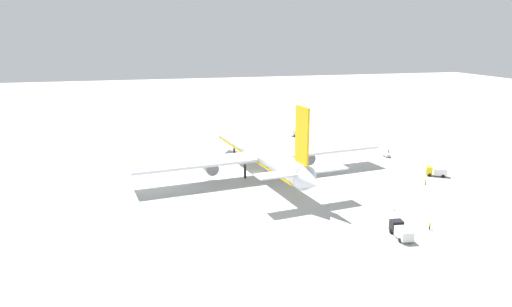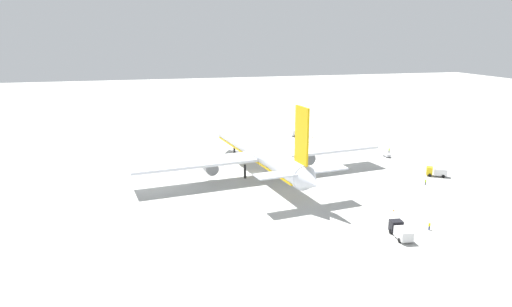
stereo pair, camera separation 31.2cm
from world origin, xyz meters
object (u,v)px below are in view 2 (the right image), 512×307
object	(u,v)px
service_van	(303,139)
baggage_cart_0	(387,155)
traffic_cone_0	(394,210)
traffic_cone_1	(312,137)
service_truck_1	(299,132)
service_truck_2	(401,231)
ground_worker_0	(429,226)
service_truck_0	(437,172)
ground_worker_1	(425,182)
airliner	(260,152)
ground_worker_2	(389,150)

from	to	relation	value
service_van	baggage_cart_0	xyz separation A→B (m)	(-28.81, -18.88, -0.38)
traffic_cone_0	traffic_cone_1	distance (m)	77.40
service_truck_1	baggage_cart_0	size ratio (longest dim) A/B	2.02
baggage_cart_0	service_truck_2	bearing A→B (deg)	152.05
service_truck_1	ground_worker_0	world-z (taller)	service_truck_1
service_truck_0	ground_worker_1	bearing A→B (deg)	128.19
baggage_cart_0	ground_worker_1	bearing A→B (deg)	169.74
airliner	service_truck_2	xyz separation A→B (m)	(-47.89, -16.32, -5.39)
service_truck_1	service_truck_0	bearing A→B (deg)	-162.02
traffic_cone_1	airliner	bearing A→B (deg)	141.87
service_truck_1	service_truck_2	distance (m)	95.35
ground_worker_0	ground_worker_1	xyz separation A→B (m)	(25.80, -16.76, -0.04)
ground_worker_1	traffic_cone_0	distance (m)	23.45
ground_worker_1	ground_worker_2	size ratio (longest dim) A/B	0.96
service_truck_0	ground_worker_1	size ratio (longest dim) A/B	3.62
service_truck_0	service_van	bearing A→B (deg)	22.71
service_truck_2	service_truck_0	bearing A→B (deg)	-43.90
airliner	baggage_cart_0	xyz separation A→B (m)	(8.24, -46.10, -6.18)
airliner	ground_worker_0	bearing A→B (deg)	-152.37
service_truck_1	ground_worker_1	bearing A→B (deg)	-169.85
ground_worker_0	service_van	bearing A→B (deg)	-2.11
service_truck_2	traffic_cone_0	size ratio (longest dim) A/B	12.15
service_truck_2	traffic_cone_1	distance (m)	91.13
service_truck_1	ground_worker_1	size ratio (longest dim) A/B	4.24
service_van	baggage_cart_0	world-z (taller)	service_van
ground_worker_1	traffic_cone_0	world-z (taller)	ground_worker_1
ground_worker_2	traffic_cone_1	world-z (taller)	ground_worker_2
service_truck_1	traffic_cone_0	bearing A→B (deg)	175.58
service_truck_2	ground_worker_2	xyz separation A→B (m)	(61.13, -33.36, -0.60)
baggage_cart_0	ground_worker_2	world-z (taller)	ground_worker_2
baggage_cart_0	ground_worker_0	distance (m)	58.65
service_truck_1	traffic_cone_1	world-z (taller)	service_truck_1
service_truck_1	baggage_cart_0	xyz separation A→B (m)	(-38.39, -17.16, -0.99)
service_van	traffic_cone_0	xyz separation A→B (m)	(-72.05, 4.60, -0.76)
ground_worker_0	service_truck_0	bearing A→B (deg)	-37.55
service_truck_1	traffic_cone_1	bearing A→B (deg)	-141.94
airliner	ground_worker_2	size ratio (longest dim) A/B	44.44
service_truck_1	service_truck_2	xyz separation A→B (m)	(-94.51, 12.62, -0.20)
baggage_cart_0	ground_worker_2	bearing A→B (deg)	-35.59
ground_worker_0	service_truck_1	bearing A→B (deg)	-2.94
ground_worker_0	traffic_cone_1	xyz separation A→B (m)	(87.89, -8.60, -0.58)
ground_worker_2	traffic_cone_0	xyz separation A→B (m)	(-48.24, 27.05, -0.57)
service_truck_1	ground_worker_2	size ratio (longest dim) A/B	4.08
service_truck_1	baggage_cart_0	world-z (taller)	service_truck_1
service_truck_2	traffic_cone_0	distance (m)	14.40
service_van	traffic_cone_0	bearing A→B (deg)	176.35
airliner	traffic_cone_1	world-z (taller)	airliner
airliner	service_truck_0	distance (m)	51.02
service_van	baggage_cart_0	distance (m)	34.45
airliner	ground_worker_0	xyz separation A→B (m)	(-46.15, -24.16, -5.98)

